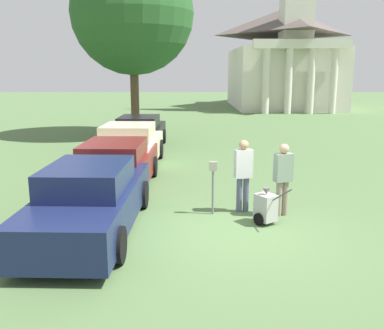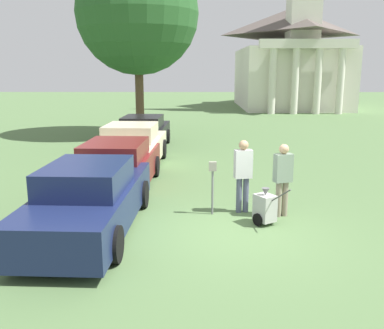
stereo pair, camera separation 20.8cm
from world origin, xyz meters
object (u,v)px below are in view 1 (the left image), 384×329
object	(u,v)px
parked_car_navy	(91,200)
parked_car_maroon	(116,167)
person_supervisor	(283,175)
person_worker	(243,171)
parked_car_cream	(129,147)
equipment_cart	(266,207)
parking_meter	(213,178)
parked_car_black	(140,134)
church	(284,48)

from	to	relation	value
parked_car_navy	parked_car_maroon	world-z (taller)	parked_car_navy
parked_car_navy	person_supervisor	bearing A→B (deg)	14.86
person_supervisor	person_worker	bearing A→B (deg)	-35.88
parked_car_cream	equipment_cart	xyz separation A→B (m)	(3.83, -5.92, -0.33)
parking_meter	person_worker	world-z (taller)	person_worker
equipment_cart	parked_car_maroon	bearing A→B (deg)	110.70
parked_car_cream	parking_meter	xyz separation A→B (m)	(2.67, -5.24, 0.19)
parked_car_cream	person_supervisor	distance (m)	6.89
parked_car_maroon	parked_car_black	bearing A→B (deg)	92.41
parked_car_navy	parking_meter	distance (m)	2.89
parked_car_maroon	church	bearing A→B (deg)	71.05
parked_car_maroon	equipment_cart	bearing A→B (deg)	-34.15
parked_car_navy	parked_car_maroon	xyz separation A→B (m)	(0.00, 3.24, -0.03)
parked_car_black	church	bearing A→B (deg)	65.39
parked_car_cream	person_worker	distance (m)	6.12
parked_car_navy	parked_car_cream	xyz separation A→B (m)	(0.00, 6.32, 0.02)
person_supervisor	parked_car_navy	bearing A→B (deg)	-4.99
parked_car_navy	parked_car_black	xyz separation A→B (m)	(0.00, 9.83, -0.02)
person_worker	church	xyz separation A→B (m)	(7.62, 30.20, 4.31)
parked_car_cream	parked_car_black	bearing A→B (deg)	92.41
parked_car_black	equipment_cart	world-z (taller)	parked_car_black
person_worker	church	bearing A→B (deg)	-113.82
parked_car_cream	equipment_cart	world-z (taller)	parked_car_cream
parked_car_maroon	person_supervisor	size ratio (longest dim) A/B	3.04
parked_car_cream	parked_car_navy	bearing A→B (deg)	-87.59
parking_meter	parked_car_maroon	bearing A→B (deg)	141.10
parked_car_navy	person_supervisor	world-z (taller)	person_supervisor
parked_car_cream	person_supervisor	xyz separation A→B (m)	(4.31, -5.37, 0.28)
parked_car_black	parked_car_navy	bearing A→B (deg)	-87.59
person_worker	parked_car_navy	bearing A→B (deg)	10.48
parked_car_maroon	parked_car_navy	bearing A→B (deg)	-87.59
person_worker	equipment_cart	distance (m)	1.14
parked_car_cream	parking_meter	size ratio (longest dim) A/B	3.74
parked_car_cream	parking_meter	bearing A→B (deg)	-60.55
parked_car_black	equipment_cart	bearing A→B (deg)	-65.48
church	parked_car_black	bearing A→B (deg)	-117.02
parked_car_navy	parked_car_black	world-z (taller)	parked_car_navy
parked_car_navy	parked_car_black	bearing A→B (deg)	92.41
parked_car_maroon	person_worker	bearing A→B (deg)	-27.84
parked_car_maroon	parked_car_cream	bearing A→B (deg)	92.41
parked_car_cream	person_worker	bearing A→B (deg)	-53.65
parked_car_black	equipment_cart	distance (m)	10.18
parked_car_maroon	parked_car_black	world-z (taller)	parked_car_black
equipment_cart	parked_car_black	bearing A→B (deg)	79.37
parked_car_navy	person_worker	xyz separation A→B (m)	(3.41, 1.25, 0.32)
parked_car_black	church	distance (m)	24.72
church	parked_car_maroon	bearing A→B (deg)	-111.35
parked_car_cream	church	world-z (taller)	church
parked_car_maroon	church	distance (m)	30.65
parked_car_cream	person_worker	xyz separation A→B (m)	(3.41, -5.07, 0.30)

